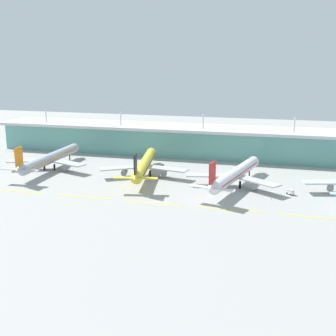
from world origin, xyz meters
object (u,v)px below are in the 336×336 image
at_px(safety_cone_left_wingtip, 226,203).
at_px(safety_cone_nose_front, 271,199).
at_px(baggage_cart, 290,192).
at_px(airliner_nearest, 50,158).
at_px(airliner_near_middle, 144,165).
at_px(airliner_far_middle, 235,174).

height_order(safety_cone_left_wingtip, safety_cone_nose_front, same).
bearing_deg(baggage_cart, airliner_nearest, 173.99).
bearing_deg(airliner_nearest, airliner_near_middle, -0.18).
height_order(airliner_near_middle, baggage_cart, airliner_near_middle).
bearing_deg(safety_cone_nose_front, airliner_nearest, 169.29).
height_order(airliner_far_middle, safety_cone_nose_front, airliner_far_middle).
bearing_deg(airliner_far_middle, safety_cone_left_wingtip, -91.11).
bearing_deg(airliner_nearest, airliner_far_middle, -4.16).
bearing_deg(airliner_far_middle, airliner_near_middle, 171.33).
height_order(airliner_nearest, airliner_far_middle, same).
xyz_separation_m(airliner_near_middle, safety_cone_left_wingtip, (49.26, -35.40, -6.11)).
bearing_deg(airliner_nearest, baggage_cart, -6.01).
bearing_deg(safety_cone_nose_front, baggage_cart, 49.06).
height_order(airliner_far_middle, baggage_cart, airliner_far_middle).
distance_m(airliner_near_middle, baggage_cart, 78.07).
height_order(airliner_far_middle, safety_cone_left_wingtip, airliner_far_middle).
relative_size(airliner_nearest, airliner_far_middle, 1.03).
xyz_separation_m(airliner_near_middle, baggage_cart, (76.64, -13.89, -5.19)).
distance_m(airliner_near_middle, airliner_far_middle, 50.38).
distance_m(airliner_far_middle, safety_cone_left_wingtip, 28.47).
bearing_deg(airliner_near_middle, safety_cone_left_wingtip, -35.70).
bearing_deg(baggage_cart, airliner_far_middle, 166.80).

